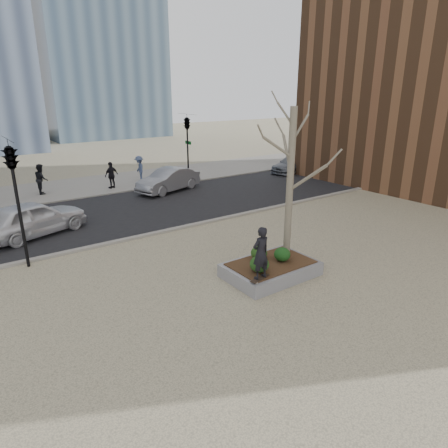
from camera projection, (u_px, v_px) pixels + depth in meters
ground at (247, 284)px, 12.96m from camera, size 120.00×120.00×0.00m
street at (126, 211)px, 20.66m from camera, size 60.00×8.00×0.02m
far_sidewalk at (84, 186)px, 26.05m from camera, size 60.00×6.00×0.02m
planter at (271, 270)px, 13.44m from camera, size 3.00×2.00×0.45m
planter_mulch at (271, 263)px, 13.36m from camera, size 2.70×1.70×0.04m
sycamore_tree at (291, 160)px, 13.09m from camera, size 2.80×2.80×6.60m
shrub_left at (259, 264)px, 12.58m from camera, size 0.62×0.62×0.52m
shrub_middle at (259, 253)px, 13.50m from camera, size 0.56×0.56×0.48m
shrub_right at (282, 254)px, 13.40m from camera, size 0.55×0.55×0.47m
skateboard at (260, 279)px, 12.19m from camera, size 0.81×0.39×0.08m
skateboarder at (261, 253)px, 11.92m from camera, size 0.61×0.41×1.64m
police_car at (33, 218)px, 17.00m from camera, size 4.82×3.17×1.53m
car_silver at (169, 180)px, 24.54m from camera, size 4.54×2.70×1.41m
car_third at (292, 164)px, 30.40m from camera, size 4.32×2.63×1.17m
pedestrian_a at (41, 179)px, 23.88m from camera, size 0.80×0.96×1.80m
pedestrian_b at (140, 169)px, 27.21m from camera, size 0.88×1.24×1.73m
pedestrian_c at (111, 175)px, 25.24m from camera, size 1.07×0.71×1.68m
traffic_light_near at (19, 206)px, 13.51m from camera, size 0.60×2.48×4.50m
traffic_light_far at (188, 148)px, 27.08m from camera, size 0.60×2.48×4.50m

